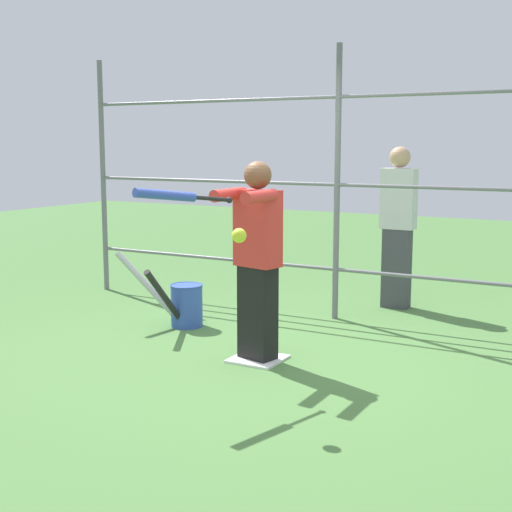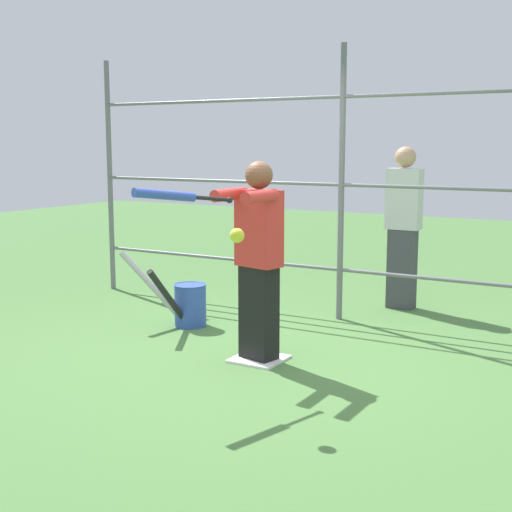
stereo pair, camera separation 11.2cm
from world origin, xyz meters
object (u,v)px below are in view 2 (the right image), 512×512
(softball_in_flight, at_px, (237,235))
(baseball_bat_swinging, at_px, (173,196))
(bystander_behind_fence, at_px, (403,225))
(batter, at_px, (258,255))
(bat_bucket, at_px, (186,303))

(softball_in_flight, bearing_deg, baseball_bat_swinging, -8.94)
(bystander_behind_fence, bearing_deg, baseball_bat_swinging, 80.59)
(baseball_bat_swinging, relative_size, bystander_behind_fence, 0.46)
(batter, height_order, softball_in_flight, batter)
(batter, height_order, bystander_behind_fence, bystander_behind_fence)
(batter, relative_size, bystander_behind_fence, 0.94)
(batter, xyz_separation_m, baseball_bat_swinging, (0.17, 0.87, 0.52))
(batter, bearing_deg, bystander_behind_fence, -98.91)
(batter, relative_size, baseball_bat_swinging, 2.04)
(baseball_bat_swinging, height_order, softball_in_flight, baseball_bat_swinging)
(bat_bucket, distance_m, bystander_behind_fence, 2.44)
(baseball_bat_swinging, distance_m, bystander_behind_fence, 3.35)
(softball_in_flight, height_order, bystander_behind_fence, bystander_behind_fence)
(baseball_bat_swinging, bearing_deg, softball_in_flight, 171.06)
(softball_in_flight, bearing_deg, bat_bucket, -45.22)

